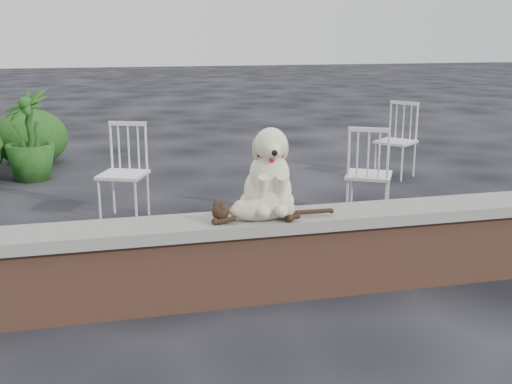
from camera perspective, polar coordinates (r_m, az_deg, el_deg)
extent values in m
plane|color=black|center=(4.30, -5.49, -10.10)|extent=(60.00, 60.00, 0.00)
cube|color=brown|center=(4.20, -5.57, -7.00)|extent=(6.00, 0.30, 0.50)
cube|color=slate|center=(4.11, -5.67, -3.23)|extent=(6.20, 0.40, 0.08)
imported|color=#144413|center=(8.12, -20.17, 4.92)|extent=(0.87, 0.87, 1.11)
ellipsoid|color=#144413|center=(9.24, -20.02, 4.73)|extent=(1.01, 0.92, 0.80)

